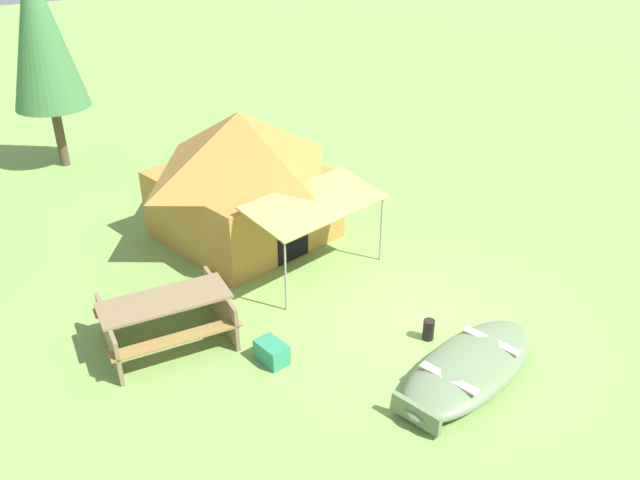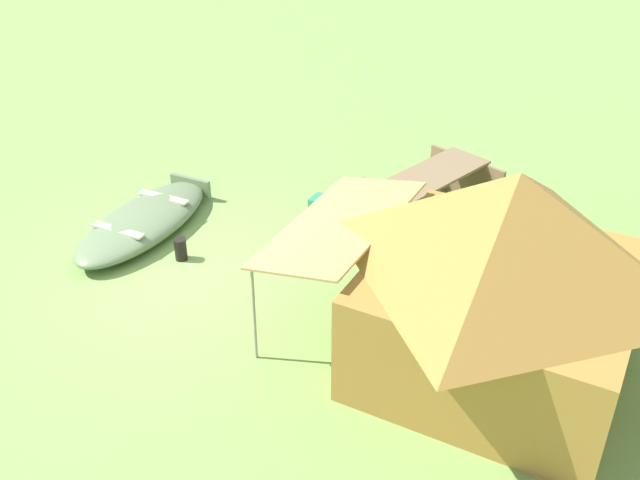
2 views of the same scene
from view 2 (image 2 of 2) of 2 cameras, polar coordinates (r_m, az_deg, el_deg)
name	(u,v)px [view 2 (image 2 of 2)]	position (r m, az deg, el deg)	size (l,w,h in m)	color
ground_plane	(190,274)	(10.93, -9.95, -2.61)	(80.00, 80.00, 0.00)	#79A24E
beached_rowboat	(143,221)	(11.99, -13.40, 1.44)	(3.05, 1.72, 0.39)	#647B53
canvas_cabin_tent	(505,273)	(8.62, 13.97, -2.50)	(3.56, 4.66, 2.63)	#AC7D35
picnic_table	(433,189)	(12.10, 8.67, 3.91)	(2.17, 1.76, 0.80)	olive
cooler_box	(326,208)	(12.10, 0.47, 2.46)	(0.50, 0.33, 0.33)	#2C8D62
fuel_can	(181,249)	(11.20, -10.63, -0.70)	(0.18, 0.18, 0.34)	black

